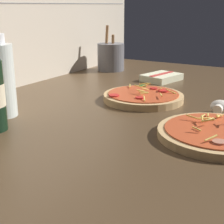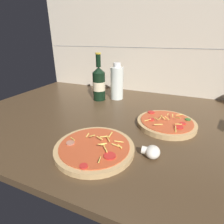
{
  "view_description": "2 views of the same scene",
  "coord_description": "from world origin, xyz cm",
  "px_view_note": "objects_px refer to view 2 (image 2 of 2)",
  "views": [
    {
      "loc": [
        -77.38,
        -41.22,
        29.45
      ],
      "look_at": [
        -11.94,
        -2.4,
        5.63
      ],
      "focal_mm": 55.0,
      "sensor_mm": 36.0,
      "label": 1
    },
    {
      "loc": [
        15.15,
        -66.47,
        35.76
      ],
      "look_at": [
        -11.18,
        -3.64,
        6.52
      ],
      "focal_mm": 28.0,
      "sensor_mm": 36.0,
      "label": 2
    }
  ],
  "objects_px": {
    "pizza_near": "(95,148)",
    "pizza_far": "(166,123)",
    "beer_bottle": "(99,83)",
    "mushroom_left": "(152,152)",
    "oil_bottle": "(117,83)"
  },
  "relations": [
    {
      "from": "pizza_far",
      "to": "oil_bottle",
      "type": "relative_size",
      "value": 1.15
    },
    {
      "from": "pizza_far",
      "to": "beer_bottle",
      "type": "height_order",
      "value": "beer_bottle"
    },
    {
      "from": "pizza_near",
      "to": "pizza_far",
      "type": "relative_size",
      "value": 1.08
    },
    {
      "from": "pizza_far",
      "to": "mushroom_left",
      "type": "xyz_separation_m",
      "value": [
        -0.02,
        -0.23,
        0.01
      ]
    },
    {
      "from": "beer_bottle",
      "to": "mushroom_left",
      "type": "distance_m",
      "value": 0.57
    },
    {
      "from": "pizza_near",
      "to": "pizza_far",
      "type": "bearing_deg",
      "value": 54.46
    },
    {
      "from": "pizza_near",
      "to": "pizza_far",
      "type": "distance_m",
      "value": 0.32
    },
    {
      "from": "pizza_far",
      "to": "oil_bottle",
      "type": "distance_m",
      "value": 0.4
    },
    {
      "from": "pizza_near",
      "to": "beer_bottle",
      "type": "relative_size",
      "value": 0.97
    },
    {
      "from": "beer_bottle",
      "to": "mushroom_left",
      "type": "height_order",
      "value": "beer_bottle"
    },
    {
      "from": "oil_bottle",
      "to": "mushroom_left",
      "type": "height_order",
      "value": "oil_bottle"
    },
    {
      "from": "mushroom_left",
      "to": "oil_bottle",
      "type": "bearing_deg",
      "value": 122.1
    },
    {
      "from": "mushroom_left",
      "to": "pizza_far",
      "type": "bearing_deg",
      "value": 85.9
    },
    {
      "from": "pizza_far",
      "to": "mushroom_left",
      "type": "height_order",
      "value": "pizza_far"
    },
    {
      "from": "pizza_near",
      "to": "oil_bottle",
      "type": "relative_size",
      "value": 1.24
    }
  ]
}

